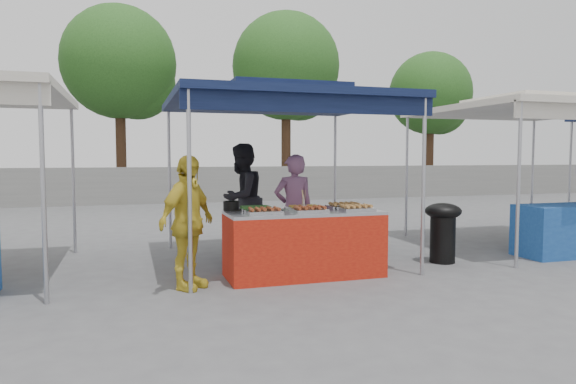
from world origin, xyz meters
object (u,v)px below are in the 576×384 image
object	(u,v)px
helper_man	(242,198)
customer_person	(187,222)
cooking_pot	(231,206)
vendor_woman	(294,210)
vendor_table	(304,244)
wok_burner	(443,227)

from	to	relation	value
helper_man	customer_person	bearing A→B (deg)	17.54
cooking_pot	vendor_woman	world-z (taller)	vendor_woman
vendor_table	vendor_woman	distance (m)	0.84
wok_burner	helper_man	distance (m)	3.13
wok_burner	helper_man	size ratio (longest dim) A/B	0.50
wok_burner	helper_man	world-z (taller)	helper_man
vendor_table	vendor_woman	xyz separation A→B (m)	(0.10, 0.74, 0.37)
customer_person	cooking_pot	bearing A→B (deg)	-4.72
customer_person	vendor_woman	bearing A→B (deg)	-15.55
wok_burner	vendor_woman	world-z (taller)	vendor_woman
vendor_woman	cooking_pot	bearing A→B (deg)	23.46
wok_burner	customer_person	world-z (taller)	customer_person
vendor_woman	helper_man	world-z (taller)	helper_man
vendor_table	cooking_pot	distance (m)	1.07
wok_burner	customer_person	distance (m)	3.76
wok_burner	customer_person	size ratio (longest dim) A/B	0.56
helper_man	customer_person	xyz separation A→B (m)	(-1.08, -2.04, -0.09)
vendor_table	vendor_woman	size ratio (longest dim) A/B	1.26
cooking_pot	helper_man	xyz separation A→B (m)	(0.45, 1.49, -0.03)
vendor_woman	helper_man	size ratio (longest dim) A/B	0.90
vendor_woman	wok_burner	bearing A→B (deg)	167.49
helper_man	vendor_table	bearing A→B (deg)	58.54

